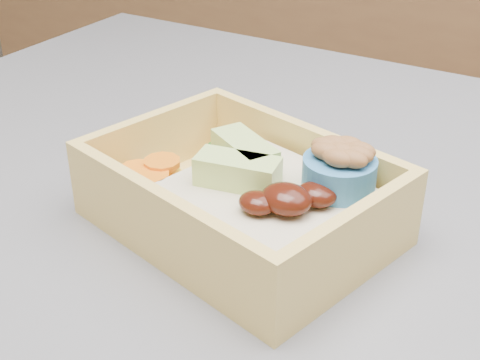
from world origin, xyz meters
The scene contains 1 object.
bento_box centered at (-0.20, -0.05, 0.94)m, with size 0.22×0.18×0.07m.
Camera 1 is at (-0.02, -0.38, 1.17)m, focal length 50.00 mm.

